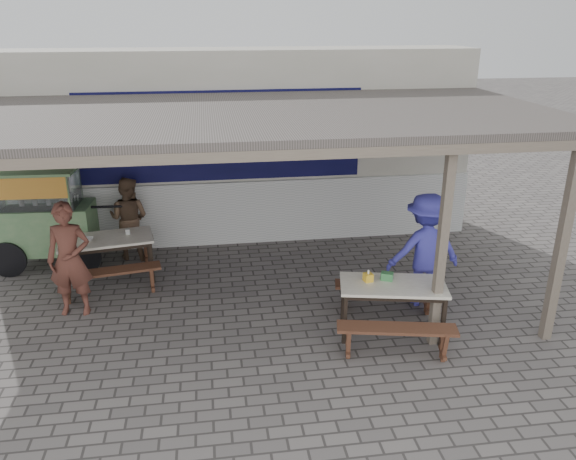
{
  "coord_description": "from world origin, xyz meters",
  "views": [
    {
      "loc": [
        -0.47,
        -6.97,
        4.07
      ],
      "look_at": [
        0.68,
        0.9,
        1.01
      ],
      "focal_mm": 35.0,
      "sensor_mm": 36.0,
      "label": 1
    }
  ],
  "objects_px": {
    "patron_right_table": "(425,250)",
    "patron_street_side": "(70,260)",
    "vendor_cart": "(46,215)",
    "condiment_jar": "(128,232)",
    "tissue_box": "(368,277)",
    "bench_right_wall": "(387,291)",
    "table_right": "(393,289)",
    "condiment_bowl": "(87,239)",
    "patron_wall_side": "(129,218)",
    "table_left": "(106,243)",
    "donation_box": "(387,276)",
    "bench_right_street": "(396,335)",
    "bench_left_street": "(110,277)",
    "bench_left_wall": "(108,248)"
  },
  "relations": [
    {
      "from": "patron_street_side",
      "to": "tissue_box",
      "type": "height_order",
      "value": "patron_street_side"
    },
    {
      "from": "bench_right_street",
      "to": "bench_right_wall",
      "type": "bearing_deg",
      "value": 90.0
    },
    {
      "from": "bench_left_street",
      "to": "condiment_jar",
      "type": "distance_m",
      "value": 0.87
    },
    {
      "from": "bench_left_street",
      "to": "condiment_jar",
      "type": "bearing_deg",
      "value": 62.2
    },
    {
      "from": "tissue_box",
      "to": "condiment_bowl",
      "type": "relative_size",
      "value": 0.6
    },
    {
      "from": "table_right",
      "to": "tissue_box",
      "type": "distance_m",
      "value": 0.36
    },
    {
      "from": "patron_wall_side",
      "to": "vendor_cart",
      "type": "bearing_deg",
      "value": 25.53
    },
    {
      "from": "condiment_jar",
      "to": "tissue_box",
      "type": "bearing_deg",
      "value": -33.37
    },
    {
      "from": "condiment_jar",
      "to": "table_left",
      "type": "bearing_deg",
      "value": -159.65
    },
    {
      "from": "table_right",
      "to": "table_left",
      "type": "bearing_deg",
      "value": 162.76
    },
    {
      "from": "tissue_box",
      "to": "donation_box",
      "type": "distance_m",
      "value": 0.26
    },
    {
      "from": "bench_left_street",
      "to": "vendor_cart",
      "type": "bearing_deg",
      "value": 121.35
    },
    {
      "from": "bench_right_wall",
      "to": "table_left",
      "type": "bearing_deg",
      "value": 170.07
    },
    {
      "from": "bench_left_street",
      "to": "patron_right_table",
      "type": "bearing_deg",
      "value": -19.83
    },
    {
      "from": "donation_box",
      "to": "condiment_bowl",
      "type": "xyz_separation_m",
      "value": [
        -4.23,
        2.02,
        -0.03
      ]
    },
    {
      "from": "bench_left_wall",
      "to": "condiment_jar",
      "type": "height_order",
      "value": "condiment_jar"
    },
    {
      "from": "bench_right_wall",
      "to": "condiment_jar",
      "type": "bearing_deg",
      "value": 166.82
    },
    {
      "from": "bench_right_wall",
      "to": "bench_left_street",
      "type": "bearing_deg",
      "value": 177.05
    },
    {
      "from": "bench_right_wall",
      "to": "patron_right_table",
      "type": "distance_m",
      "value": 0.83
    },
    {
      "from": "bench_left_street",
      "to": "table_right",
      "type": "height_order",
      "value": "table_right"
    },
    {
      "from": "bench_left_street",
      "to": "patron_wall_side",
      "type": "height_order",
      "value": "patron_wall_side"
    },
    {
      "from": "tissue_box",
      "to": "table_left",
      "type": "bearing_deg",
      "value": 150.47
    },
    {
      "from": "table_left",
      "to": "patron_wall_side",
      "type": "height_order",
      "value": "patron_wall_side"
    },
    {
      "from": "table_right",
      "to": "condiment_bowl",
      "type": "relative_size",
      "value": 8.09
    },
    {
      "from": "bench_right_street",
      "to": "condiment_bowl",
      "type": "relative_size",
      "value": 8.18
    },
    {
      "from": "condiment_jar",
      "to": "donation_box",
      "type": "bearing_deg",
      "value": -31.46
    },
    {
      "from": "bench_right_street",
      "to": "table_right",
      "type": "bearing_deg",
      "value": 90.0
    },
    {
      "from": "condiment_jar",
      "to": "patron_right_table",
      "type": "bearing_deg",
      "value": -19.23
    },
    {
      "from": "tissue_box",
      "to": "condiment_bowl",
      "type": "distance_m",
      "value": 4.45
    },
    {
      "from": "tissue_box",
      "to": "donation_box",
      "type": "bearing_deg",
      "value": -0.36
    },
    {
      "from": "patron_wall_side",
      "to": "table_right",
      "type": "bearing_deg",
      "value": 158.06
    },
    {
      "from": "table_left",
      "to": "tissue_box",
      "type": "height_order",
      "value": "tissue_box"
    },
    {
      "from": "bench_left_street",
      "to": "vendor_cart",
      "type": "height_order",
      "value": "vendor_cart"
    },
    {
      "from": "patron_wall_side",
      "to": "patron_right_table",
      "type": "bearing_deg",
      "value": 170.51
    },
    {
      "from": "donation_box",
      "to": "tissue_box",
      "type": "bearing_deg",
      "value": 179.64
    },
    {
      "from": "vendor_cart",
      "to": "condiment_jar",
      "type": "height_order",
      "value": "vendor_cart"
    },
    {
      "from": "bench_right_wall",
      "to": "patron_street_side",
      "type": "distance_m",
      "value": 4.54
    },
    {
      "from": "bench_right_wall",
      "to": "condiment_jar",
      "type": "height_order",
      "value": "condiment_jar"
    },
    {
      "from": "table_left",
      "to": "bench_left_wall",
      "type": "xyz_separation_m",
      "value": [
        -0.1,
        0.59,
        -0.33
      ]
    },
    {
      "from": "patron_right_table",
      "to": "patron_street_side",
      "type": "bearing_deg",
      "value": -6.69
    },
    {
      "from": "bench_left_street",
      "to": "vendor_cart",
      "type": "distance_m",
      "value": 1.88
    },
    {
      "from": "bench_right_street",
      "to": "condiment_jar",
      "type": "bearing_deg",
      "value": 152.32
    },
    {
      "from": "patron_wall_side",
      "to": "donation_box",
      "type": "distance_m",
      "value": 4.79
    },
    {
      "from": "donation_box",
      "to": "patron_right_table",
      "type": "bearing_deg",
      "value": 41.01
    },
    {
      "from": "bench_right_wall",
      "to": "patron_right_table",
      "type": "relative_size",
      "value": 0.89
    },
    {
      "from": "bench_left_street",
      "to": "tissue_box",
      "type": "bearing_deg",
      "value": -32.44
    },
    {
      "from": "table_right",
      "to": "patron_wall_side",
      "type": "bearing_deg",
      "value": 151.73
    },
    {
      "from": "patron_right_table",
      "to": "condiment_bowl",
      "type": "relative_size",
      "value": 9.24
    },
    {
      "from": "bench_right_street",
      "to": "tissue_box",
      "type": "bearing_deg",
      "value": 116.56
    },
    {
      "from": "table_right",
      "to": "vendor_cart",
      "type": "xyz_separation_m",
      "value": [
        -5.08,
        2.99,
        0.26
      ]
    }
  ]
}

